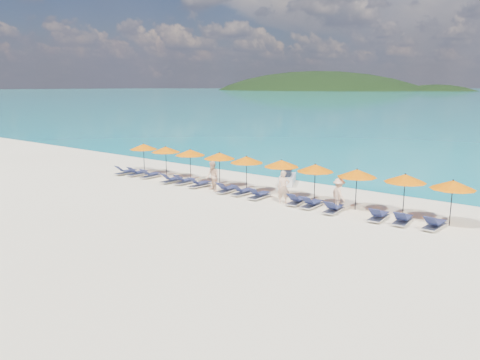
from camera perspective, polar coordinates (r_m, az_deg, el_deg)
The scene contains 32 objects.
ground at distance 25.30m, azimuth -4.24°, elevation -3.72°, with size 1400.00×1400.00×0.00m, color beige.
headland_main at distance 643.03m, azimuth 8.96°, elevation 7.35°, with size 374.00×242.00×126.50m.
headland_small at distance 602.88m, azimuth 22.50°, elevation 6.65°, with size 162.00×126.00×85.50m.
jetski at distance 32.02m, azimuth 5.79°, elevation 0.16°, with size 1.97×2.67×0.90m.
beachgoer_a at distance 26.65m, azimuth 5.32°, elevation -0.88°, with size 0.68×0.45×1.88m, color #DDAA87.
beachgoer_b at distance 29.73m, azimuth -3.37°, elevation 0.47°, with size 0.93×0.54×1.91m, color #DDAA87.
beachgoer_c at distance 25.61m, azimuth 11.94°, elevation -1.73°, with size 1.14×0.53×1.76m, color #DDAA87.
umbrella_0 at distance 36.55m, azimuth -11.69°, elevation 4.00°, with size 2.10×2.10×2.28m.
umbrella_1 at distance 34.66m, azimuth -9.05°, elevation 3.70°, with size 2.10×2.10×2.28m.
umbrella_2 at distance 32.87m, azimuth -6.10°, elevation 3.36°, with size 2.10×2.10×2.28m.
umbrella_3 at distance 31.15m, azimuth -2.53°, elevation 2.97°, with size 2.10×2.10×2.28m.
umbrella_4 at distance 29.49m, azimuth 0.80°, elevation 2.49°, with size 2.10×2.10×2.28m.
umbrella_5 at distance 28.15m, azimuth 5.07°, elevation 2.02°, with size 2.10×2.10×2.28m.
umbrella_6 at distance 26.84m, azimuth 9.16°, elevation 1.45°, with size 2.10×2.10×2.28m.
umbrella_7 at distance 25.71m, azimuth 14.07°, elevation 0.81°, with size 2.10×2.10×2.28m.
umbrella_8 at distance 24.99m, azimuth 19.50°, elevation 0.20°, with size 2.10×2.10×2.28m.
umbrella_9 at distance 24.22m, azimuth 24.53°, elevation -0.53°, with size 2.10×2.10×2.28m.
lounger_0 at distance 36.28m, azimuth -13.78°, elevation 1.01°, with size 0.76×1.75×0.66m.
lounger_1 at distance 35.57m, azimuth -12.39°, elevation 0.86°, with size 0.66×1.72×0.66m.
lounger_2 at distance 34.56m, azimuth -10.89°, elevation 0.62°, with size 0.69×1.73×0.66m.
lounger_3 at distance 32.59m, azimuth -8.35°, elevation 0.05°, with size 0.69×1.73×0.66m.
lounger_4 at distance 32.02m, azimuth -6.76°, elevation -0.11°, with size 0.63×1.70×0.66m.
lounger_5 at distance 30.94m, azimuth -4.98°, elevation -0.48°, with size 0.72×1.73×0.66m.
lounger_6 at distance 29.31m, azimuth -1.62°, elevation -1.11°, with size 0.67×1.72×0.66m.
lounger_7 at distance 28.63m, azimuth 0.33°, elevation -1.41°, with size 0.76×1.75×0.66m.
lounger_8 at distance 27.76m, azimuth 2.34°, elevation -1.83°, with size 0.66×1.71×0.66m.
lounger_9 at distance 26.60m, azimuth 6.96°, elevation -2.50°, with size 0.79×1.75×0.66m.
lounger_10 at distance 26.01m, azimuth 8.73°, elevation -2.87°, with size 0.65×1.71×0.66m.
lounger_11 at distance 25.21m, azimuth 11.34°, elevation -3.43°, with size 0.76×1.75×0.66m.
lounger_12 at distance 24.35m, azimuth 16.55°, elevation -4.21°, with size 0.72×1.73×0.66m.
lounger_13 at distance 24.07m, azimuth 19.23°, elevation -4.56°, with size 0.75×1.74×0.66m.
lounger_14 at distance 23.78m, azimuth 22.61°, elevation -5.01°, with size 0.74×1.74×0.66m.
Camera 1 is at (16.61, -17.90, 6.62)m, focal length 35.00 mm.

